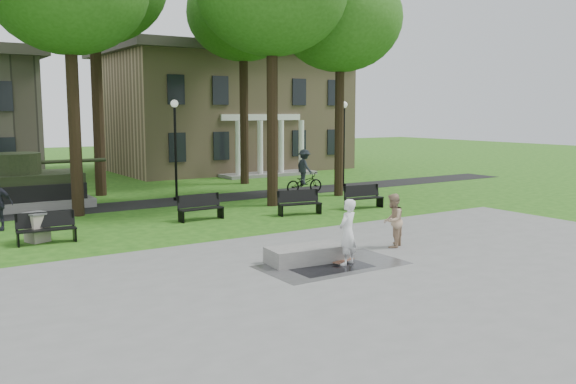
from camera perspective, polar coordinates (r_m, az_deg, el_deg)
name	(u,v)px	position (r m, az deg, el deg)	size (l,w,h in m)	color
ground	(321,251)	(18.47, 3.12, -5.58)	(120.00, 120.00, 0.00)	#204F12
plaza	(447,292)	(14.86, 14.69, -9.05)	(22.00, 16.00, 0.02)	gray
footpath	(169,202)	(28.87, -11.05, -0.92)	(44.00, 2.60, 0.01)	black
building_right	(223,109)	(45.46, -6.08, 7.71)	(17.00, 12.00, 8.60)	#9E8460
tree_3	(340,20)	(30.71, 4.93, 15.78)	(6.00, 6.00, 11.19)	black
tree_5	(243,13)	(35.85, -4.22, 16.33)	(6.40, 6.40, 12.44)	black
lamp_mid	(175,141)	(29.07, -10.50, 4.67)	(0.36, 0.36, 4.73)	black
lamp_right	(344,137)	(34.16, 5.24, 5.18)	(0.36, 0.36, 4.73)	black
tank_monument	(11,189)	(29.01, -24.51, 0.27)	(7.45, 3.40, 2.40)	gray
puddle	(331,267)	(16.56, 4.03, -7.06)	(2.20, 1.20, 0.00)	black
concrete_block	(306,254)	(17.05, 1.72, -5.84)	(2.20, 1.00, 0.45)	gray
skateboard	(344,262)	(17.07, 5.22, -6.51)	(0.78, 0.20, 0.07)	brown
skateboarder	(348,232)	(16.71, 5.60, -3.75)	(0.66, 0.43, 1.82)	white
friend_watching	(393,221)	(19.06, 9.77, -2.65)	(0.81, 0.63, 1.67)	tan
cyclist	(304,175)	(31.32, 1.54, 1.57)	(2.11, 1.21, 2.26)	black
park_bench_0	(46,227)	(20.97, -21.72, -3.07)	(1.83, 0.65, 1.00)	black
park_bench_1	(200,207)	(23.88, -8.22, -1.36)	(1.82, 0.59, 1.00)	black
park_bench_2	(299,202)	(24.85, 1.01, -0.93)	(1.85, 0.85, 1.00)	black
park_bench_3	(363,196)	(26.69, 7.01, -0.40)	(1.83, 0.67, 1.00)	black
trash_bin	(37,227)	(21.31, -22.43, -3.04)	(0.86, 0.86, 0.96)	gray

